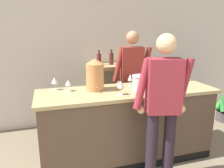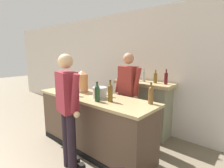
{
  "view_description": "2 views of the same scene",
  "coord_description": "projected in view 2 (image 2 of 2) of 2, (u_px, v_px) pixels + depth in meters",
  "views": [
    {
      "loc": [
        -1.0,
        0.07,
        1.82
      ],
      "look_at": [
        -0.09,
        3.12,
        1.01
      ],
      "focal_mm": 35.0,
      "sensor_mm": 36.0,
      "label": 1
    },
    {
      "loc": [
        2.3,
        0.64,
        1.79
      ],
      "look_at": [
        0.22,
        3.02,
        1.22
      ],
      "focal_mm": 28.0,
      "sensor_mm": 36.0,
      "label": 2
    }
  ],
  "objects": [
    {
      "name": "person_customer",
      "position": [
        68.0,
        108.0,
        2.58
      ],
      "size": [
        0.65,
        0.37,
        1.78
      ],
      "color": "black",
      "rests_on": "ground_plane"
    },
    {
      "name": "copper_dispenser",
      "position": [
        82.0,
        81.0,
        3.48
      ],
      "size": [
        0.24,
        0.28,
        0.43
      ],
      "color": "#C7804B",
      "rests_on": "bar_counter"
    },
    {
      "name": "person_bartender",
      "position": [
        128.0,
        94.0,
        3.44
      ],
      "size": [
        0.65,
        0.34,
        1.79
      ],
      "color": "brown",
      "rests_on": "ground_plane"
    },
    {
      "name": "wine_bottle_merlot_tall",
      "position": [
        97.0,
        93.0,
        2.79
      ],
      "size": [
        0.08,
        0.08,
        0.32
      ],
      "color": "#214729",
      "rests_on": "bar_counter"
    },
    {
      "name": "wine_glass_front_right",
      "position": [
        74.0,
        84.0,
        3.76
      ],
      "size": [
        0.08,
        0.08,
        0.16
      ],
      "color": "silver",
      "rests_on": "bar_counter"
    },
    {
      "name": "wine_bottle_riesling_slim",
      "position": [
        110.0,
        92.0,
        2.77
      ],
      "size": [
        0.08,
        0.08,
        0.35
      ],
      "color": "brown",
      "rests_on": "bar_counter"
    },
    {
      "name": "wine_glass_mid_counter",
      "position": [
        111.0,
        90.0,
        3.07
      ],
      "size": [
        0.08,
        0.08,
        0.18
      ],
      "color": "silver",
      "rests_on": "bar_counter"
    },
    {
      "name": "bar_counter",
      "position": [
        93.0,
        122.0,
        3.25
      ],
      "size": [
        2.42,
        0.76,
        1.02
      ],
      "color": "brown",
      "rests_on": "ground_plane"
    },
    {
      "name": "wine_glass_near_bucket",
      "position": [
        105.0,
        89.0,
        3.22
      ],
      "size": [
        0.07,
        0.07,
        0.17
      ],
      "color": "silver",
      "rests_on": "bar_counter"
    },
    {
      "name": "ice_bucket_steel",
      "position": [
        100.0,
        92.0,
        3.02
      ],
      "size": [
        0.25,
        0.25,
        0.19
      ],
      "color": "silver",
      "rests_on": "bar_counter"
    },
    {
      "name": "wall_back_panel",
      "position": [
        137.0,
        70.0,
        4.2
      ],
      "size": [
        12.0,
        0.07,
        2.75
      ],
      "color": "silver",
      "rests_on": "ground_plane"
    },
    {
      "name": "fireplace_stone",
      "position": [
        144.0,
        107.0,
        3.9
      ],
      "size": [
        1.3,
        0.52,
        1.48
      ],
      "color": "gray",
      "rests_on": "ground_plane"
    },
    {
      "name": "wine_glass_back_row",
      "position": [
        73.0,
        82.0,
        3.95
      ],
      "size": [
        0.09,
        0.09,
        0.18
      ],
      "color": "silver",
      "rests_on": "bar_counter"
    },
    {
      "name": "wine_glass_by_dispenser",
      "position": [
        79.0,
        89.0,
        3.11
      ],
      "size": [
        0.08,
        0.08,
        0.18
      ],
      "color": "silver",
      "rests_on": "bar_counter"
    },
    {
      "name": "wine_bottle_burgundy_dark",
      "position": [
        151.0,
        94.0,
        2.65
      ],
      "size": [
        0.07,
        0.07,
        0.33
      ],
      "color": "brown",
      "rests_on": "bar_counter"
    }
  ]
}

